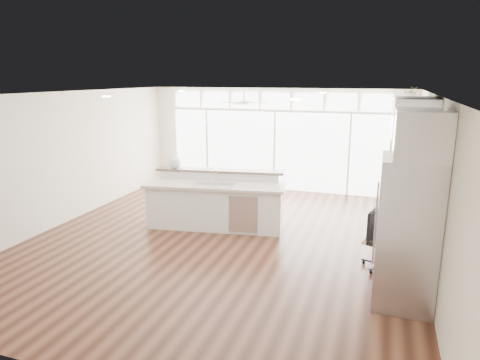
% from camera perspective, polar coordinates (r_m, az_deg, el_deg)
% --- Properties ---
extents(floor, '(7.00, 8.00, 0.02)m').
position_cam_1_polar(floor, '(8.15, -2.29, -7.99)').
color(floor, '#3A1C11').
rests_on(floor, ground).
extents(ceiling, '(7.00, 8.00, 0.02)m').
position_cam_1_polar(ceiling, '(7.58, -2.49, 11.42)').
color(ceiling, white).
rests_on(ceiling, wall_back).
extents(wall_back, '(7.00, 0.04, 2.70)m').
position_cam_1_polar(wall_back, '(11.52, 4.75, 5.40)').
color(wall_back, silver).
rests_on(wall_back, floor).
extents(wall_front, '(7.00, 0.04, 2.70)m').
position_cam_1_polar(wall_front, '(4.42, -21.47, -9.20)').
color(wall_front, silver).
rests_on(wall_front, floor).
extents(wall_left, '(0.04, 8.00, 2.70)m').
position_cam_1_polar(wall_left, '(9.56, -22.42, 2.71)').
color(wall_left, silver).
rests_on(wall_left, floor).
extents(wall_right, '(0.04, 8.00, 2.70)m').
position_cam_1_polar(wall_right, '(7.30, 24.22, -0.58)').
color(wall_right, silver).
rests_on(wall_right, floor).
extents(glass_wall, '(5.80, 0.06, 2.08)m').
position_cam_1_polar(glass_wall, '(11.51, 4.65, 3.89)').
color(glass_wall, white).
rests_on(glass_wall, wall_back).
extents(transom_row, '(5.90, 0.06, 0.40)m').
position_cam_1_polar(transom_row, '(11.36, 4.78, 10.51)').
color(transom_row, white).
rests_on(transom_row, wall_back).
extents(desk_window, '(0.04, 0.85, 0.85)m').
position_cam_1_polar(desk_window, '(7.55, 23.87, 1.45)').
color(desk_window, silver).
rests_on(desk_window, wall_right).
extents(ceiling_fan, '(1.16, 1.16, 0.32)m').
position_cam_1_polar(ceiling_fan, '(10.39, 0.53, 10.82)').
color(ceiling_fan, silver).
rests_on(ceiling_fan, ceiling).
extents(recessed_lights, '(3.40, 3.00, 0.02)m').
position_cam_1_polar(recessed_lights, '(7.77, -1.95, 11.33)').
color(recessed_lights, white).
rests_on(recessed_lights, ceiling).
extents(oven_cabinet, '(0.64, 1.20, 2.50)m').
position_cam_1_polar(oven_cabinet, '(9.05, 21.09, 1.63)').
color(oven_cabinet, white).
rests_on(oven_cabinet, floor).
extents(desk_nook, '(0.72, 1.30, 0.76)m').
position_cam_1_polar(desk_nook, '(7.83, 20.63, -6.76)').
color(desk_nook, white).
rests_on(desk_nook, floor).
extents(upper_cabinets, '(0.64, 1.30, 0.64)m').
position_cam_1_polar(upper_cabinets, '(7.41, 22.22, 7.67)').
color(upper_cabinets, white).
rests_on(upper_cabinets, wall_right).
extents(refrigerator, '(0.76, 0.90, 2.00)m').
position_cam_1_polar(refrigerator, '(6.07, 21.35, -6.49)').
color(refrigerator, '#BABABF').
rests_on(refrigerator, floor).
extents(fridge_cabinet, '(0.64, 0.90, 0.60)m').
position_cam_1_polar(fridge_cabinet, '(5.78, 23.06, 5.68)').
color(fridge_cabinet, white).
rests_on(fridge_cabinet, wall_right).
extents(framed_photos, '(0.06, 0.22, 0.80)m').
position_cam_1_polar(framed_photos, '(8.18, 23.41, 1.29)').
color(framed_photos, black).
rests_on(framed_photos, wall_right).
extents(kitchen_island, '(2.92, 1.47, 1.11)m').
position_cam_1_polar(kitchen_island, '(8.61, -3.34, -2.81)').
color(kitchen_island, white).
rests_on(kitchen_island, floor).
extents(rug, '(0.93, 0.76, 0.01)m').
position_cam_1_polar(rug, '(8.44, 19.09, -7.86)').
color(rug, '#352611').
rests_on(rug, floor).
extents(office_chair, '(0.57, 0.55, 0.92)m').
position_cam_1_polar(office_chair, '(7.18, 18.67, -7.75)').
color(office_chair, black).
rests_on(office_chair, floor).
extents(fishbowl, '(0.31, 0.31, 0.25)m').
position_cam_1_polar(fishbowl, '(9.08, -8.68, 2.34)').
color(fishbowl, white).
rests_on(fishbowl, kitchen_island).
extents(monitor, '(0.08, 0.48, 0.40)m').
position_cam_1_polar(monitor, '(7.65, 20.39, -2.64)').
color(monitor, black).
rests_on(monitor, desk_nook).
extents(keyboard, '(0.14, 0.35, 0.02)m').
position_cam_1_polar(keyboard, '(7.70, 19.01, -3.91)').
color(keyboard, silver).
rests_on(keyboard, desk_nook).
extents(potted_plant, '(0.32, 0.35, 0.24)m').
position_cam_1_polar(potted_plant, '(8.89, 21.85, 10.30)').
color(potted_plant, '#265323').
rests_on(potted_plant, oven_cabinet).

